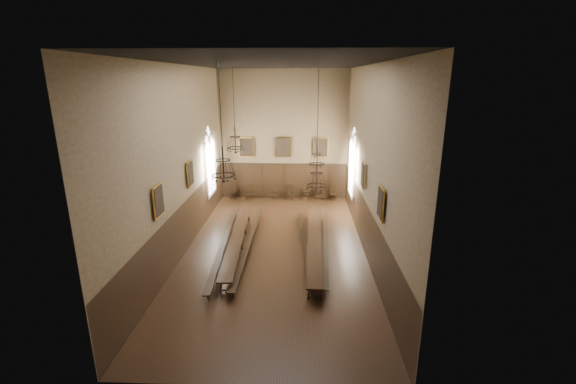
# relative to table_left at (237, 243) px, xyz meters

# --- Properties ---
(floor) EXTENTS (9.00, 18.00, 0.02)m
(floor) POSITION_rel_table_left_xyz_m (1.92, 0.03, -0.36)
(floor) COLOR black
(floor) RESTS_ON ground
(ceiling) EXTENTS (9.00, 18.00, 0.02)m
(ceiling) POSITION_rel_table_left_xyz_m (1.92, 0.03, 8.66)
(ceiling) COLOR black
(ceiling) RESTS_ON ground
(wall_back) EXTENTS (9.00, 0.02, 9.00)m
(wall_back) POSITION_rel_table_left_xyz_m (1.92, 9.04, 4.15)
(wall_back) COLOR #78684A
(wall_back) RESTS_ON ground
(wall_front) EXTENTS (9.00, 0.02, 9.00)m
(wall_front) POSITION_rel_table_left_xyz_m (1.92, -8.98, 4.15)
(wall_front) COLOR #78684A
(wall_front) RESTS_ON ground
(wall_left) EXTENTS (0.02, 18.00, 9.00)m
(wall_left) POSITION_rel_table_left_xyz_m (-2.59, 0.03, 4.15)
(wall_left) COLOR #78684A
(wall_left) RESTS_ON ground
(wall_right) EXTENTS (0.02, 18.00, 9.00)m
(wall_right) POSITION_rel_table_left_xyz_m (6.43, 0.03, 4.15)
(wall_right) COLOR #78684A
(wall_right) RESTS_ON ground
(wainscot_panelling) EXTENTS (9.00, 18.00, 2.50)m
(wainscot_panelling) POSITION_rel_table_left_xyz_m (1.92, 0.03, 0.90)
(wainscot_panelling) COLOR black
(wainscot_panelling) RESTS_ON floor
(table_left) EXTENTS (1.07, 9.04, 0.70)m
(table_left) POSITION_rel_table_left_xyz_m (0.00, 0.00, 0.00)
(table_left) COLOR black
(table_left) RESTS_ON floor
(table_right) EXTENTS (0.97, 10.05, 0.78)m
(table_right) POSITION_rel_table_left_xyz_m (3.89, 0.02, 0.04)
(table_right) COLOR black
(table_right) RESTS_ON floor
(bench_left_outer) EXTENTS (0.91, 9.98, 0.45)m
(bench_left_outer) POSITION_rel_table_left_xyz_m (-0.69, -0.06, -0.07)
(bench_left_outer) COLOR black
(bench_left_outer) RESTS_ON floor
(bench_left_inner) EXTENTS (0.38, 10.20, 0.46)m
(bench_left_inner) POSITION_rel_table_left_xyz_m (0.57, 0.25, -0.06)
(bench_left_inner) COLOR black
(bench_left_inner) RESTS_ON floor
(bench_right_inner) EXTENTS (0.78, 9.04, 0.41)m
(bench_right_inner) POSITION_rel_table_left_xyz_m (3.42, -0.03, -0.09)
(bench_right_inner) COLOR black
(bench_right_inner) RESTS_ON floor
(bench_right_outer) EXTENTS (0.83, 9.33, 0.42)m
(bench_right_outer) POSITION_rel_table_left_xyz_m (4.46, 0.20, -0.08)
(bench_right_outer) COLOR black
(bench_right_outer) RESTS_ON floor
(chair_0) EXTENTS (0.49, 0.49, 0.92)m
(chair_0) POSITION_rel_table_left_xyz_m (-1.67, 8.54, -0.07)
(chair_0) COLOR black
(chair_0) RESTS_ON floor
(chair_1) EXTENTS (0.57, 0.57, 1.03)m
(chair_1) POSITION_rel_table_left_xyz_m (-0.55, 8.50, -0.04)
(chair_1) COLOR black
(chair_1) RESTS_ON floor
(chair_3) EXTENTS (0.48, 0.48, 1.04)m
(chair_3) POSITION_rel_table_left_xyz_m (1.32, 8.64, -0.04)
(chair_3) COLOR black
(chair_3) RESTS_ON floor
(chair_4) EXTENTS (0.56, 0.56, 1.00)m
(chair_4) POSITION_rel_table_left_xyz_m (2.39, 8.63, -0.05)
(chair_4) COLOR black
(chair_4) RESTS_ON floor
(chair_5) EXTENTS (0.52, 0.52, 1.04)m
(chair_5) POSITION_rel_table_left_xyz_m (3.52, 8.64, -0.04)
(chair_5) COLOR black
(chair_5) RESTS_ON floor
(chair_6) EXTENTS (0.50, 0.50, 0.92)m
(chair_6) POSITION_rel_table_left_xyz_m (4.46, 8.50, -0.08)
(chair_6) COLOR black
(chair_6) RESTS_ON floor
(chair_7) EXTENTS (0.48, 0.48, 0.90)m
(chair_7) POSITION_rel_table_left_xyz_m (5.46, 8.57, -0.08)
(chair_7) COLOR black
(chair_7) RESTS_ON floor
(chandelier_back_left) EXTENTS (0.92, 0.92, 4.42)m
(chandelier_back_left) POSITION_rel_table_left_xyz_m (-0.38, 2.72, 4.66)
(chandelier_back_left) COLOR black
(chandelier_back_left) RESTS_ON ceiling
(chandelier_back_right) EXTENTS (0.85, 0.85, 5.22)m
(chandelier_back_right) POSITION_rel_table_left_xyz_m (4.03, 2.51, 3.93)
(chandelier_back_right) COLOR black
(chandelier_back_right) RESTS_ON ceiling
(chandelier_front_left) EXTENTS (0.95, 0.95, 4.53)m
(chandelier_front_left) POSITION_rel_table_left_xyz_m (0.08, -2.94, 4.56)
(chandelier_front_left) COLOR black
(chandelier_front_left) RESTS_ON ceiling
(chandelier_front_right) EXTENTS (0.81, 0.81, 5.11)m
(chandelier_front_right) POSITION_rel_table_left_xyz_m (3.84, -2.19, 4.04)
(chandelier_front_right) COLOR black
(chandelier_front_right) RESTS_ON ceiling
(portrait_back_0) EXTENTS (1.10, 0.12, 1.40)m
(portrait_back_0) POSITION_rel_table_left_xyz_m (-0.68, 8.91, 3.35)
(portrait_back_0) COLOR gold
(portrait_back_0) RESTS_ON wall_back
(portrait_back_1) EXTENTS (1.10, 0.12, 1.40)m
(portrait_back_1) POSITION_rel_table_left_xyz_m (1.92, 8.91, 3.35)
(portrait_back_1) COLOR gold
(portrait_back_1) RESTS_ON wall_back
(portrait_back_2) EXTENTS (1.10, 0.12, 1.40)m
(portrait_back_2) POSITION_rel_table_left_xyz_m (4.52, 8.91, 3.35)
(portrait_back_2) COLOR gold
(portrait_back_2) RESTS_ON wall_back
(portrait_left_0) EXTENTS (0.12, 1.00, 1.30)m
(portrait_left_0) POSITION_rel_table_left_xyz_m (-2.46, 1.03, 3.35)
(portrait_left_0) COLOR gold
(portrait_left_0) RESTS_ON wall_left
(portrait_left_1) EXTENTS (0.12, 1.00, 1.30)m
(portrait_left_1) POSITION_rel_table_left_xyz_m (-2.46, -3.47, 3.35)
(portrait_left_1) COLOR gold
(portrait_left_1) RESTS_ON wall_left
(portrait_right_0) EXTENTS (0.12, 1.00, 1.30)m
(portrait_right_0) POSITION_rel_table_left_xyz_m (6.30, 1.03, 3.35)
(portrait_right_0) COLOR gold
(portrait_right_0) RESTS_ON wall_right
(portrait_right_1) EXTENTS (0.12, 1.00, 1.30)m
(portrait_right_1) POSITION_rel_table_left_xyz_m (6.30, -3.47, 3.35)
(portrait_right_1) COLOR gold
(portrait_right_1) RESTS_ON wall_right
(window_right) EXTENTS (0.20, 2.20, 4.60)m
(window_right) POSITION_rel_table_left_xyz_m (6.35, 5.53, 3.05)
(window_right) COLOR white
(window_right) RESTS_ON wall_right
(window_left) EXTENTS (0.20, 2.20, 4.60)m
(window_left) POSITION_rel_table_left_xyz_m (-2.51, 5.53, 3.05)
(window_left) COLOR white
(window_left) RESTS_ON wall_left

